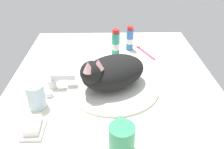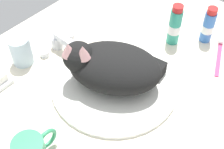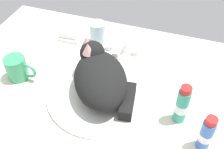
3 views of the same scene
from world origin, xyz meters
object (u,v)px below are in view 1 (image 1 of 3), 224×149
(cat, at_px, (111,72))
(coffee_mug, at_px, (122,138))
(rinse_cup, at_px, (36,96))
(toothpaste_bottle, at_px, (116,44))
(faucet, at_px, (55,82))
(soap_bar, at_px, (33,125))
(mouthwash_bottle, at_px, (130,39))
(toothbrush, at_px, (144,51))

(cat, height_order, coffee_mug, cat)
(rinse_cup, distance_m, toothpaste_bottle, 0.46)
(faucet, relative_size, rinse_cup, 1.49)
(faucet, distance_m, cat, 0.21)
(rinse_cup, distance_m, soap_bar, 0.12)
(coffee_mug, height_order, mouthwash_bottle, mouthwash_bottle)
(cat, bearing_deg, toothbrush, -29.69)
(cat, height_order, mouthwash_bottle, cat)
(rinse_cup, relative_size, soap_bar, 1.23)
(soap_bar, relative_size, mouthwash_bottle, 0.59)
(soap_bar, bearing_deg, toothbrush, -38.10)
(soap_bar, relative_size, toothbrush, 0.47)
(faucet, distance_m, toothpaste_bottle, 0.35)
(toothpaste_bottle, bearing_deg, soap_bar, 151.12)
(faucet, bearing_deg, rinse_cup, 159.20)
(coffee_mug, bearing_deg, mouthwash_bottle, -6.90)
(soap_bar, relative_size, toothpaste_bottle, 0.53)
(toothpaste_bottle, height_order, toothbrush, toothpaste_bottle)
(cat, distance_m, toothbrush, 0.35)
(cat, distance_m, coffee_mug, 0.29)
(coffee_mug, height_order, toothbrush, coffee_mug)
(rinse_cup, xyz_separation_m, toothbrush, (0.41, -0.42, -0.04))
(soap_bar, distance_m, mouthwash_bottle, 0.65)
(coffee_mug, xyz_separation_m, rinse_cup, (0.18, 0.28, 0.00))
(faucet, bearing_deg, cat, -91.03)
(mouthwash_bottle, bearing_deg, coffee_mug, 173.10)
(toothbrush, bearing_deg, cat, 150.31)
(faucet, height_order, cat, cat)
(cat, distance_m, rinse_cup, 0.27)
(toothpaste_bottle, xyz_separation_m, toothbrush, (0.04, -0.14, -0.06))
(faucet, distance_m, toothbrush, 0.48)
(soap_bar, height_order, mouthwash_bottle, mouthwash_bottle)
(coffee_mug, distance_m, toothpaste_bottle, 0.55)
(coffee_mug, relative_size, toothpaste_bottle, 0.82)
(cat, bearing_deg, faucet, 88.97)
(cat, bearing_deg, coffee_mug, -175.25)
(coffee_mug, xyz_separation_m, mouthwash_bottle, (0.62, -0.08, 0.01))
(cat, bearing_deg, soap_bar, 132.94)
(soap_bar, bearing_deg, coffee_mug, -105.18)
(cat, height_order, toothbrush, cat)
(cat, xyz_separation_m, toothbrush, (0.30, -0.17, -0.07))
(coffee_mug, xyz_separation_m, soap_bar, (0.07, 0.26, -0.02))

